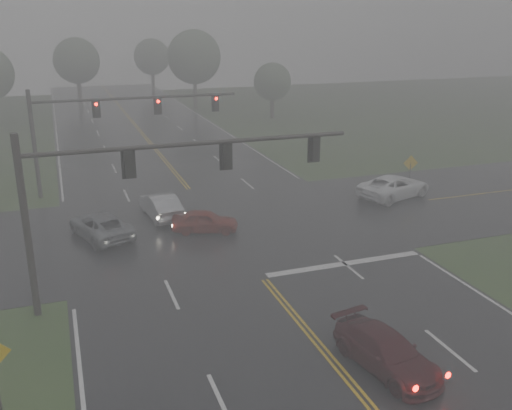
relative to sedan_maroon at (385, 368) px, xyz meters
name	(u,v)px	position (x,y,z in m)	size (l,w,h in m)	color
main_road	(228,237)	(-1.59, 14.18, 0.00)	(18.00, 160.00, 0.02)	black
cross_street	(219,225)	(-1.59, 16.18, 0.00)	(120.00, 14.00, 0.02)	black
stop_bar	(345,264)	(2.91, 8.58, 0.00)	(8.50, 0.50, 0.01)	silver
sedan_maroon	(385,368)	(0.00, 0.00, 0.00)	(1.86, 4.58, 1.33)	#36090E
sedan_red	(205,232)	(-2.64, 15.41, 0.00)	(1.54, 3.83, 1.30)	maroon
sedan_silver	(161,217)	(-4.61, 18.83, 0.00)	(1.63, 4.67, 1.54)	#A8AAB0
car_grey	(102,237)	(-8.43, 16.49, 0.00)	(2.32, 5.03, 1.40)	slate
pickup_white	(393,197)	(11.47, 17.58, 0.00)	(2.57, 5.57, 1.55)	white
signal_gantry_near	(134,181)	(-7.40, 8.31, 5.47)	(14.25, 0.34, 7.77)	black
signal_gantry_far	(101,119)	(-7.29, 25.75, 5.27)	(14.38, 0.38, 7.46)	black
sign_diamond_east	(410,167)	(13.35, 18.57, 1.77)	(1.09, 0.19, 2.63)	black
tree_ne_a	(194,57)	(8.02, 61.61, 6.91)	(7.15, 7.15, 10.50)	#362C23
tree_n_mid	(77,61)	(-6.65, 70.74, 6.15)	(6.37, 6.37, 9.36)	#362C23
tree_e_near	(272,82)	(15.26, 51.21, 4.44)	(4.61, 4.61, 6.77)	#362C23
tree_n_far	(152,57)	(5.78, 82.26, 5.72)	(5.93, 5.93, 8.70)	#362C23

